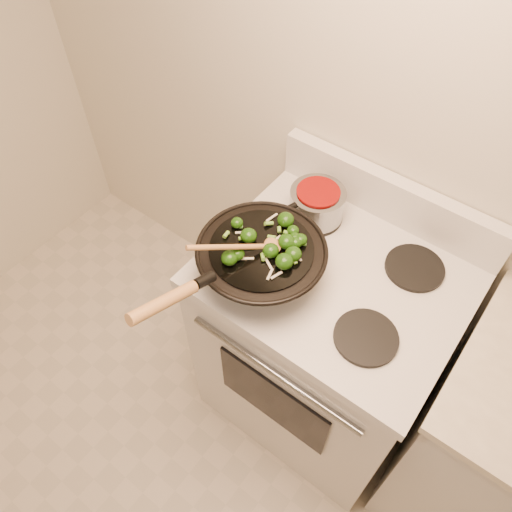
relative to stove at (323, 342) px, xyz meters
The scene contains 5 objects.
stove is the anchor object (origin of this frame).
wok 0.58m from the stove, 138.85° to the right, with size 0.38×0.63×0.26m.
stirfry 0.63m from the stove, 140.04° to the right, with size 0.24×0.26×0.04m.
wooden_spoon 0.67m from the stove, 135.22° to the right, with size 0.17×0.25×0.11m.
saucepan 0.57m from the stove, 141.20° to the left, with size 0.18×0.28×0.11m.
Camera 1 is at (0.26, 0.30, 2.14)m, focal length 35.00 mm.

